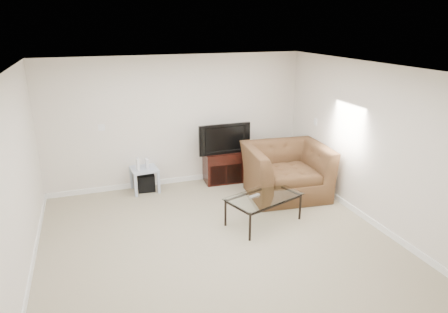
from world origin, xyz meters
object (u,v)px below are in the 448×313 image
object	(u,v)px
television	(223,138)
subwoofer	(146,182)
tv_stand	(223,166)
recliner	(286,162)
coffee_table	(263,209)
side_table	(145,179)

from	to	relation	value
television	subwoofer	distance (m)	1.71
tv_stand	recliner	world-z (taller)	recliner
recliner	coffee_table	size ratio (longest dim) A/B	1.24
subwoofer	recliner	xyz separation A→B (m)	(2.42, -1.04, 0.47)
side_table	coffee_table	xyz separation A→B (m)	(1.60, -1.89, -0.00)
television	side_table	xyz separation A→B (m)	(-1.56, 0.03, -0.69)
television	recliner	world-z (taller)	recliner
television	coffee_table	bearing A→B (deg)	-89.31
subwoofer	recliner	bearing A→B (deg)	-23.20
tv_stand	television	size ratio (longest dim) A/B	0.77
television	recliner	distance (m)	1.36
tv_stand	side_table	world-z (taller)	tv_stand
subwoofer	recliner	distance (m)	2.67
side_table	coffee_table	distance (m)	2.48
tv_stand	recliner	xyz separation A→B (m)	(0.89, -1.02, 0.32)
recliner	coffee_table	world-z (taller)	recliner
side_table	subwoofer	world-z (taller)	side_table
side_table	recliner	size ratio (longest dim) A/B	0.33
television	coffee_table	world-z (taller)	television
subwoofer	television	bearing A→B (deg)	-1.94
television	subwoofer	bearing A→B (deg)	177.40
tv_stand	television	bearing A→B (deg)	-90.00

